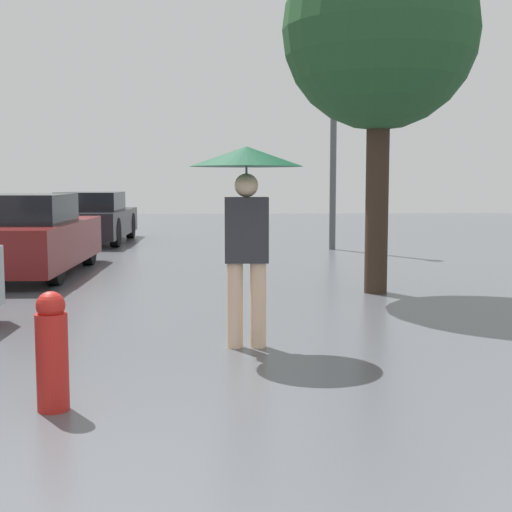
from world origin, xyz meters
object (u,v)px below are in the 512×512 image
Objects in this scene: tree at (380,33)px; street_lamp at (334,117)px; fire_hydrant at (52,351)px; pedestrian at (246,190)px; parked_car_farthest at (93,219)px; parked_car_middle at (19,237)px.

street_lamp reaches higher than tree.
street_lamp is (0.32, 6.02, -0.53)m from tree.
street_lamp is at bearing 72.45° from fire_hydrant.
fire_hydrant is at bearing -123.03° from tree.
pedestrian reaches higher than parked_car_farthest.
pedestrian is 0.37× the size of street_lamp.
fire_hydrant is at bearing -80.63° from parked_car_farthest.
tree is (5.19, -7.96, 2.77)m from parked_car_farthest.
parked_car_middle is at bearing -144.56° from street_lamp.
parked_car_middle is 5.16× the size of fire_hydrant.
pedestrian is at bearing 52.73° from fire_hydrant.
parked_car_farthest is at bearing 107.12° from pedestrian.
parked_car_farthest is at bearing 89.46° from parked_car_middle.
pedestrian is at bearing -56.00° from parked_car_middle.
parked_car_farthest reaches higher than fire_hydrant.
parked_car_middle reaches higher than fire_hydrant.
tree is 6.05m from street_lamp.
fire_hydrant is (-3.41, -10.77, -2.44)m from street_lamp.
pedestrian is 6.22m from parked_car_middle.
pedestrian is at bearing -103.10° from street_lamp.
parked_car_middle is 6.27m from tree.
pedestrian reaches higher than parked_car_middle.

